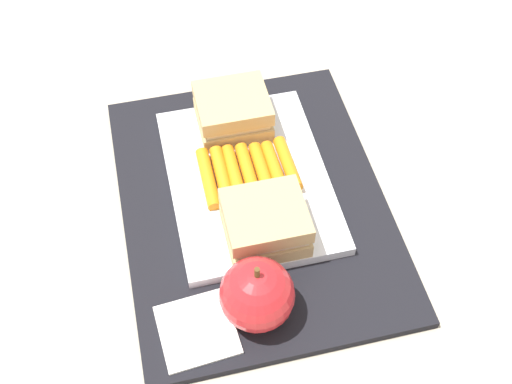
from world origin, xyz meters
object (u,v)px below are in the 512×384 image
object	(u,v)px
sandwich_half_right	(265,223)
sandwich_half_left	(233,111)
paper_napkin	(197,330)
carrot_sticks_bundle	(248,172)
apple	(257,295)
food_tray	(248,180)

from	to	relation	value
sandwich_half_right	sandwich_half_left	bearing A→B (deg)	180.00
sandwich_half_left	paper_napkin	xyz separation A→B (m)	(0.24, -0.09, -0.03)
carrot_sticks_bundle	apple	world-z (taller)	apple
food_tray	sandwich_half_left	world-z (taller)	sandwich_half_left
sandwich_half_right	apple	distance (m)	0.08
sandwich_half_left	sandwich_half_right	distance (m)	0.16
food_tray	carrot_sticks_bundle	xyz separation A→B (m)	(-0.00, 0.00, 0.01)
carrot_sticks_bundle	apple	size ratio (longest dim) A/B	1.26
sandwich_half_right	paper_napkin	distance (m)	0.12
sandwich_half_left	carrot_sticks_bundle	distance (m)	0.08
sandwich_half_left	apple	xyz separation A→B (m)	(0.23, -0.03, 0.00)
sandwich_half_right	paper_napkin	world-z (taller)	sandwich_half_right
sandwich_half_left	sandwich_half_right	bearing A→B (deg)	0.00
sandwich_half_left	paper_napkin	bearing A→B (deg)	-19.70
food_tray	apple	distance (m)	0.16
sandwich_half_right	apple	xyz separation A→B (m)	(0.08, -0.03, 0.00)
sandwich_half_left	paper_napkin	world-z (taller)	sandwich_half_left
sandwich_half_left	paper_napkin	size ratio (longest dim) A/B	1.14
sandwich_half_left	sandwich_half_right	world-z (taller)	same
sandwich_half_left	apple	bearing A→B (deg)	-6.44
apple	paper_napkin	world-z (taller)	apple
sandwich_half_left	food_tray	bearing A→B (deg)	0.00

